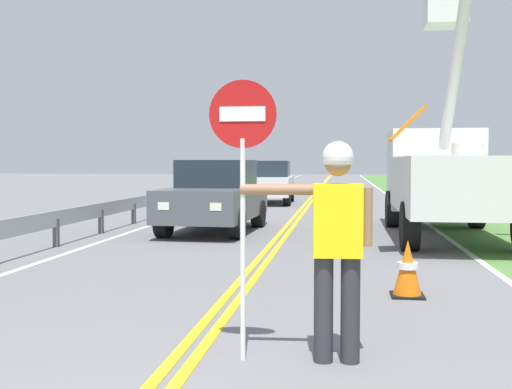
{
  "coord_description": "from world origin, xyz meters",
  "views": [
    {
      "loc": [
        1.3,
        -2.5,
        1.66
      ],
      "look_at": [
        0.12,
        6.1,
        1.2
      ],
      "focal_mm": 43.59,
      "sensor_mm": 36.0,
      "label": 1
    }
  ],
  "objects_px": {
    "flagger_worker": "(336,237)",
    "traffic_cone_lead": "(408,270)",
    "oncoming_sedan_second": "(268,183)",
    "oncoming_sedan_nearest": "(215,197)",
    "utility_bucket_truck": "(446,173)",
    "stop_sign_paddle": "(243,156)"
  },
  "relations": [
    {
      "from": "flagger_worker",
      "to": "traffic_cone_lead",
      "type": "bearing_deg",
      "value": 72.04
    },
    {
      "from": "flagger_worker",
      "to": "oncoming_sedan_second",
      "type": "distance_m",
      "value": 19.64
    },
    {
      "from": "flagger_worker",
      "to": "oncoming_sedan_nearest",
      "type": "bearing_deg",
      "value": 107.42
    },
    {
      "from": "flagger_worker",
      "to": "traffic_cone_lead",
      "type": "distance_m",
      "value": 2.86
    },
    {
      "from": "oncoming_sedan_nearest",
      "to": "oncoming_sedan_second",
      "type": "bearing_deg",
      "value": 89.52
    },
    {
      "from": "oncoming_sedan_nearest",
      "to": "traffic_cone_lead",
      "type": "relative_size",
      "value": 5.98
    },
    {
      "from": "oncoming_sedan_second",
      "to": "flagger_worker",
      "type": "bearing_deg",
      "value": -81.71
    },
    {
      "from": "flagger_worker",
      "to": "stop_sign_paddle",
      "type": "distance_m",
      "value": 1.02
    },
    {
      "from": "oncoming_sedan_nearest",
      "to": "utility_bucket_truck",
      "type": "bearing_deg",
      "value": -0.64
    },
    {
      "from": "utility_bucket_truck",
      "to": "oncoming_sedan_second",
      "type": "bearing_deg",
      "value": 116.98
    },
    {
      "from": "flagger_worker",
      "to": "oncoming_sedan_second",
      "type": "xyz_separation_m",
      "value": [
        -2.83,
        19.43,
        -0.21
      ]
    },
    {
      "from": "traffic_cone_lead",
      "to": "flagger_worker",
      "type": "bearing_deg",
      "value": -107.96
    },
    {
      "from": "stop_sign_paddle",
      "to": "utility_bucket_truck",
      "type": "xyz_separation_m",
      "value": [
        3.13,
        9.28,
        -0.29
      ]
    },
    {
      "from": "stop_sign_paddle",
      "to": "utility_bucket_truck",
      "type": "relative_size",
      "value": 0.34
    },
    {
      "from": "utility_bucket_truck",
      "to": "oncoming_sedan_second",
      "type": "distance_m",
      "value": 11.45
    },
    {
      "from": "oncoming_sedan_second",
      "to": "traffic_cone_lead",
      "type": "relative_size",
      "value": 5.93
    },
    {
      "from": "utility_bucket_truck",
      "to": "traffic_cone_lead",
      "type": "relative_size",
      "value": 9.75
    },
    {
      "from": "oncoming_sedan_nearest",
      "to": "stop_sign_paddle",
      "type": "bearing_deg",
      "value": -77.05
    },
    {
      "from": "utility_bucket_truck",
      "to": "oncoming_sedan_nearest",
      "type": "distance_m",
      "value": 5.31
    },
    {
      "from": "oncoming_sedan_second",
      "to": "traffic_cone_lead",
      "type": "bearing_deg",
      "value": -77.62
    },
    {
      "from": "oncoming_sedan_second",
      "to": "oncoming_sedan_nearest",
      "type": "bearing_deg",
      "value": -90.48
    },
    {
      "from": "flagger_worker",
      "to": "utility_bucket_truck",
      "type": "xyz_separation_m",
      "value": [
        2.36,
        9.24,
        0.37
      ]
    }
  ]
}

